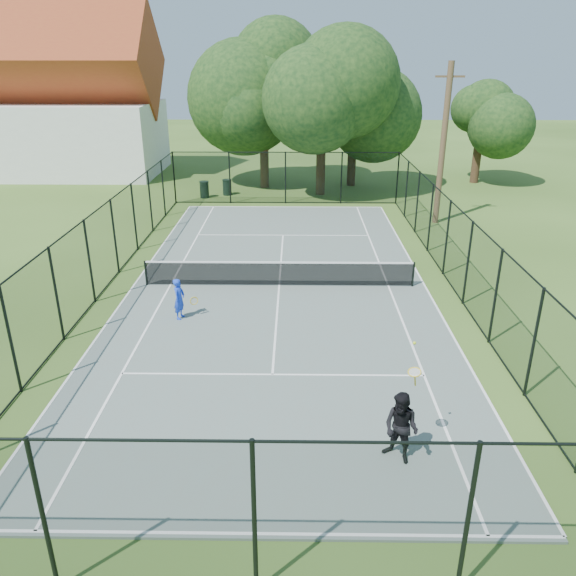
{
  "coord_description": "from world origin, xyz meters",
  "views": [
    {
      "loc": [
        0.61,
        -19.55,
        8.06
      ],
      "look_at": [
        0.37,
        -3.0,
        1.2
      ],
      "focal_mm": 35.0,
      "sensor_mm": 36.0,
      "label": 1
    }
  ],
  "objects_px": {
    "tennis_net": "(279,273)",
    "utility_pole": "(443,144)",
    "trash_bin_right": "(227,187)",
    "player_black": "(401,428)",
    "trash_bin_left": "(204,189)",
    "player_blue": "(179,299)"
  },
  "relations": [
    {
      "from": "trash_bin_left",
      "to": "utility_pole",
      "type": "distance_m",
      "value": 14.39
    },
    {
      "from": "trash_bin_right",
      "to": "player_black",
      "type": "relative_size",
      "value": 0.37
    },
    {
      "from": "player_blue",
      "to": "trash_bin_left",
      "type": "bearing_deg",
      "value": 96.03
    },
    {
      "from": "trash_bin_right",
      "to": "player_black",
      "type": "xyz_separation_m",
      "value": [
        6.52,
        -24.9,
        0.38
      ]
    },
    {
      "from": "utility_pole",
      "to": "player_blue",
      "type": "bearing_deg",
      "value": -133.04
    },
    {
      "from": "trash_bin_right",
      "to": "player_blue",
      "type": "height_order",
      "value": "player_blue"
    },
    {
      "from": "player_blue",
      "to": "player_black",
      "type": "distance_m",
      "value": 9.18
    },
    {
      "from": "tennis_net",
      "to": "utility_pole",
      "type": "relative_size",
      "value": 1.28
    },
    {
      "from": "trash_bin_left",
      "to": "utility_pole",
      "type": "height_order",
      "value": "utility_pole"
    },
    {
      "from": "trash_bin_left",
      "to": "player_black",
      "type": "relative_size",
      "value": 0.39
    },
    {
      "from": "trash_bin_right",
      "to": "player_blue",
      "type": "xyz_separation_m",
      "value": [
        0.51,
        -17.96,
        0.25
      ]
    },
    {
      "from": "tennis_net",
      "to": "trash_bin_right",
      "type": "xyz_separation_m",
      "value": [
        -3.69,
        15.09,
        -0.09
      ]
    },
    {
      "from": "player_black",
      "to": "trash_bin_right",
      "type": "bearing_deg",
      "value": 104.68
    },
    {
      "from": "trash_bin_right",
      "to": "player_blue",
      "type": "relative_size",
      "value": 0.71
    },
    {
      "from": "player_blue",
      "to": "tennis_net",
      "type": "bearing_deg",
      "value": 42.13
    },
    {
      "from": "trash_bin_left",
      "to": "trash_bin_right",
      "type": "distance_m",
      "value": 1.51
    },
    {
      "from": "player_blue",
      "to": "trash_bin_right",
      "type": "bearing_deg",
      "value": 91.64
    },
    {
      "from": "utility_pole",
      "to": "trash_bin_right",
      "type": "bearing_deg",
      "value": 152.29
    },
    {
      "from": "trash_bin_right",
      "to": "player_black",
      "type": "height_order",
      "value": "player_black"
    },
    {
      "from": "utility_pole",
      "to": "trash_bin_left",
      "type": "bearing_deg",
      "value": 157.55
    },
    {
      "from": "trash_bin_left",
      "to": "trash_bin_right",
      "type": "height_order",
      "value": "trash_bin_left"
    },
    {
      "from": "tennis_net",
      "to": "utility_pole",
      "type": "xyz_separation_m",
      "value": [
        7.91,
        9.0,
        3.42
      ]
    }
  ]
}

